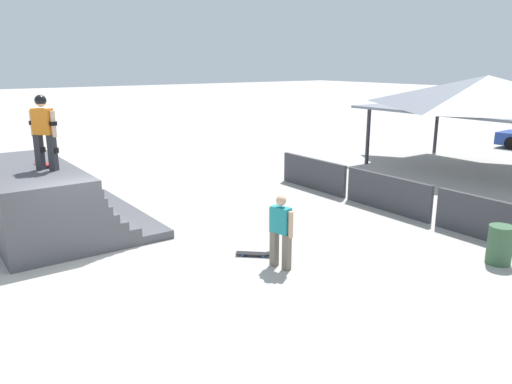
% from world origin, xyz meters
% --- Properties ---
extents(ground_plane, '(160.00, 160.00, 0.00)m').
position_xyz_m(ground_plane, '(0.00, 0.00, 0.00)').
color(ground_plane, '#ADA8A0').
extents(quarter_pipe_ramp, '(5.05, 3.73, 1.71)m').
position_xyz_m(quarter_pipe_ramp, '(-3.32, -0.50, 0.76)').
color(quarter_pipe_ramp, '#4C4C51').
rests_on(quarter_pipe_ramp, ground).
extents(skater_on_deck, '(0.70, 0.60, 1.79)m').
position_xyz_m(skater_on_deck, '(-2.62, -0.47, 2.74)').
color(skater_on_deck, '#2D2D33').
rests_on(skater_on_deck, quarter_pipe_ramp).
extents(skateboard_on_deck, '(0.86, 0.25, 0.09)m').
position_xyz_m(skateboard_on_deck, '(-3.18, -0.44, 1.77)').
color(skateboard_on_deck, red).
rests_on(skateboard_on_deck, quarter_pipe_ramp).
extents(bystander_walking, '(0.64, 0.29, 1.58)m').
position_xyz_m(bystander_walking, '(2.14, 2.94, 0.88)').
color(bystander_walking, '#6B6051').
rests_on(bystander_walking, ground).
extents(skateboard_on_ground, '(0.67, 0.71, 0.09)m').
position_xyz_m(skateboard_on_ground, '(1.30, 2.86, 0.06)').
color(skateboard_on_ground, blue).
rests_on(skateboard_on_ground, ground).
extents(barrier_fence, '(9.46, 0.12, 1.05)m').
position_xyz_m(barrier_fence, '(0.66, 8.06, 0.53)').
color(barrier_fence, '#3D3D42').
rests_on(barrier_fence, ground).
extents(pavilion_shelter, '(8.68, 5.59, 3.75)m').
position_xyz_m(pavilion_shelter, '(-0.81, 15.25, 3.04)').
color(pavilion_shelter, '#2D2D33').
rests_on(pavilion_shelter, ground).
extents(trash_bin, '(0.52, 0.52, 0.85)m').
position_xyz_m(trash_bin, '(4.71, 6.91, 0.42)').
color(trash_bin, '#385B3D').
rests_on(trash_bin, ground).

